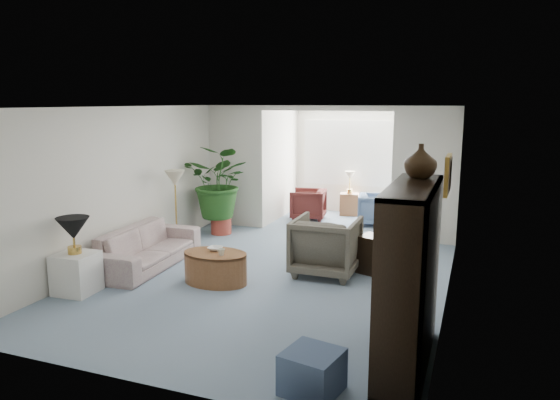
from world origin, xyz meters
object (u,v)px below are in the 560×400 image
at_px(sofa, 147,247).
at_px(entertainment_cabinet, 409,277).
at_px(coffee_cup, 221,252).
at_px(coffee_bowl, 215,249).
at_px(plant_pot, 221,226).
at_px(table_lamp, 73,228).
at_px(ottoman, 312,372).
at_px(sunroom_table, 349,204).
at_px(floor_lamp, 175,178).
at_px(coffee_table, 216,268).
at_px(sunroom_chair_blue, 376,210).
at_px(framed_picture, 449,175).
at_px(side_table_dark, 376,255).
at_px(wingback_chair, 326,246).
at_px(cabinet_urn, 420,161).
at_px(sunroom_chair_maroon, 308,204).
at_px(end_table, 76,273).

xyz_separation_m(sofa, entertainment_cabinet, (4.26, -1.75, 0.59)).
bearing_deg(coffee_cup, coffee_bowl, 135.00).
relative_size(sofa, plant_pot, 5.31).
xyz_separation_m(table_lamp, plant_pot, (0.35, 3.61, -0.75)).
relative_size(ottoman, sunroom_table, 0.95).
relative_size(floor_lamp, coffee_table, 0.38).
xyz_separation_m(ottoman, sunroom_chair_blue, (-0.68, 6.68, 0.14)).
xyz_separation_m(coffee_bowl, ottoman, (2.21, -2.36, -0.28)).
height_order(framed_picture, coffee_table, framed_picture).
bearing_deg(table_lamp, side_table_dark, 31.93).
bearing_deg(entertainment_cabinet, plant_pot, 135.70).
distance_m(floor_lamp, wingback_chair, 3.05).
xyz_separation_m(side_table_dark, sunroom_table, (-1.34, 3.92, -0.04)).
bearing_deg(sofa, side_table_dark, -78.42).
xyz_separation_m(cabinet_urn, sunroom_chair_maroon, (-2.90, 5.35, -1.64)).
xyz_separation_m(cabinet_urn, sunroom_chair_blue, (-1.40, 5.35, -1.65)).
distance_m(cabinet_urn, sunroom_table, 6.70).
bearing_deg(side_table_dark, ottoman, -88.59).
bearing_deg(ottoman, sunroom_table, 100.90).
xyz_separation_m(framed_picture, sofa, (-4.49, 0.12, -1.39)).
xyz_separation_m(wingback_chair, sunroom_chair_maroon, (-1.39, 3.47, -0.10)).
relative_size(entertainment_cabinet, sunroom_chair_maroon, 2.44).
xyz_separation_m(end_table, sunroom_table, (2.31, 6.20, -0.03)).
relative_size(framed_picture, ottoman, 1.05).
height_order(coffee_bowl, sunroom_chair_blue, sunroom_chair_blue).
bearing_deg(floor_lamp, wingback_chair, -9.50).
relative_size(framed_picture, sunroom_table, 0.99).
distance_m(coffee_table, coffee_cup, 0.33).
height_order(coffee_table, plant_pot, coffee_table).
relative_size(wingback_chair, plant_pot, 2.41).
relative_size(coffee_bowl, sunroom_chair_blue, 0.29).
bearing_deg(end_table, coffee_table, 33.14).
bearing_deg(coffee_bowl, end_table, -143.52).
bearing_deg(end_table, cabinet_urn, 1.23).
relative_size(end_table, wingback_chair, 0.58).
relative_size(floor_lamp, side_table_dark, 0.62).
relative_size(table_lamp, floor_lamp, 1.22).
distance_m(sofa, coffee_bowl, 1.36).
bearing_deg(coffee_bowl, entertainment_cabinet, -27.65).
xyz_separation_m(coffee_cup, cabinet_urn, (2.73, -0.84, 1.48)).
distance_m(wingback_chair, side_table_dark, 0.78).
bearing_deg(wingback_chair, floor_lamp, -10.02).
xyz_separation_m(side_table_dark, sunroom_chair_blue, (-0.59, 3.17, 0.04)).
xyz_separation_m(sofa, wingback_chair, (2.75, 0.63, 0.13)).
bearing_deg(framed_picture, sunroom_table, 115.59).
bearing_deg(coffee_cup, ottoman, -47.03).
distance_m(end_table, plant_pot, 3.63).
distance_m(end_table, sunroom_chair_maroon, 5.67).
relative_size(end_table, coffee_cup, 5.38).
bearing_deg(sunroom_chair_blue, coffee_table, 152.82).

